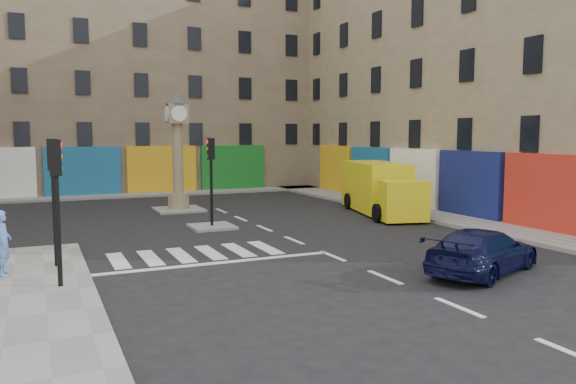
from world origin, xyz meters
TOP-DOWN VIEW (x-y plane):
  - ground at (0.00, 0.00)m, footprint 120.00×120.00m
  - sidewalk_right at (8.70, 10.00)m, footprint 2.60×30.00m
  - sidewalk_far at (-4.00, 22.20)m, footprint 32.00×2.40m
  - island_near at (-2.00, 8.00)m, footprint 1.80×1.80m
  - island_far at (-2.00, 14.00)m, footprint 2.40×2.40m
  - building_right at (15.00, 10.00)m, footprint 10.00×30.00m
  - building_far at (-4.00, 28.00)m, footprint 32.00×10.00m
  - traffic_light_left_near at (-8.30, 0.20)m, footprint 0.28×0.22m
  - traffic_light_left_far at (-8.30, 2.60)m, footprint 0.28×0.22m
  - traffic_light_island at (-2.00, 8.00)m, footprint 0.28×0.22m
  - clock_pillar at (-2.00, 14.00)m, footprint 1.20×1.20m
  - navy_sedan at (2.82, -2.75)m, footprint 4.82×3.37m
  - yellow_van at (6.98, 8.76)m, footprint 3.75×7.30m
  - pedestrian_blue at (-9.65, 2.03)m, footprint 0.48×0.69m

SIDE VIEW (x-z plane):
  - ground at x=0.00m, z-range 0.00..0.00m
  - island_near at x=-2.00m, z-range 0.00..0.12m
  - island_far at x=-2.00m, z-range 0.00..0.12m
  - sidewalk_right at x=8.70m, z-range 0.00..0.15m
  - sidewalk_far at x=-4.00m, z-range 0.00..0.15m
  - navy_sedan at x=2.82m, z-range 0.00..1.29m
  - pedestrian_blue at x=-9.65m, z-range 0.15..1.94m
  - yellow_van at x=6.98m, z-range -0.01..2.54m
  - traffic_light_island at x=-2.00m, z-range 0.74..4.44m
  - traffic_light_left_near at x=-8.30m, z-range 0.77..4.47m
  - traffic_light_left_far at x=-8.30m, z-range 0.77..4.47m
  - clock_pillar at x=-2.00m, z-range 0.50..6.60m
  - building_right at x=15.00m, z-range 0.00..16.00m
  - building_far at x=-4.00m, z-range 0.00..17.00m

